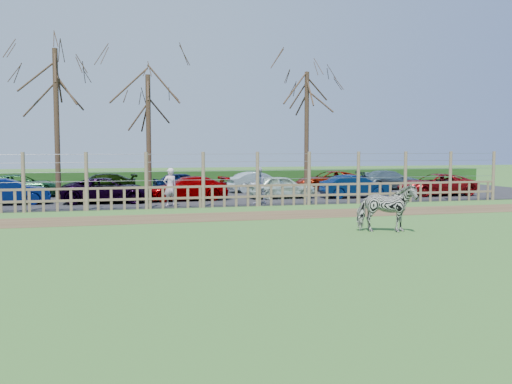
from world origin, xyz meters
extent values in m
plane|color=#508943|center=(0.00, 0.00, 0.00)|extent=(120.00, 120.00, 0.00)
cube|color=brown|center=(0.00, 4.50, 0.01)|extent=(34.00, 2.80, 0.01)
cube|color=#232326|center=(0.00, 14.50, 0.02)|extent=(44.00, 13.00, 0.04)
cube|color=#1E4716|center=(0.00, 21.50, 0.55)|extent=(46.00, 2.00, 1.10)
cube|color=brown|center=(0.00, 8.00, 0.45)|extent=(30.00, 0.06, 0.10)
cube|color=brown|center=(0.00, 8.00, 0.95)|extent=(30.00, 0.06, 0.10)
cylinder|color=brown|center=(-7.50, 8.00, 1.25)|extent=(0.16, 0.16, 2.50)
cylinder|color=brown|center=(-5.00, 8.00, 1.25)|extent=(0.16, 0.16, 2.50)
cylinder|color=brown|center=(-2.50, 8.00, 1.25)|extent=(0.16, 0.16, 2.50)
cylinder|color=brown|center=(0.00, 8.00, 1.25)|extent=(0.16, 0.16, 2.50)
cylinder|color=brown|center=(2.50, 8.00, 1.25)|extent=(0.16, 0.16, 2.50)
cylinder|color=brown|center=(5.00, 8.00, 1.25)|extent=(0.16, 0.16, 2.50)
cylinder|color=brown|center=(7.50, 8.00, 1.25)|extent=(0.16, 0.16, 2.50)
cylinder|color=brown|center=(10.00, 8.00, 1.25)|extent=(0.16, 0.16, 2.50)
cylinder|color=brown|center=(12.50, 8.00, 1.25)|extent=(0.16, 0.16, 2.50)
cylinder|color=brown|center=(15.00, 8.00, 1.25)|extent=(0.16, 0.16, 2.50)
cylinder|color=gray|center=(0.00, 8.00, 1.25)|extent=(30.00, 0.02, 0.02)
cylinder|color=gray|center=(0.00, 8.00, 1.65)|extent=(30.00, 0.02, 0.02)
cylinder|color=gray|center=(0.00, 8.00, 2.05)|extent=(30.00, 0.02, 0.02)
cylinder|color=gray|center=(0.00, 8.00, 2.40)|extent=(30.00, 0.02, 0.02)
cylinder|color=#3D2B1E|center=(-6.50, 12.50, 3.75)|extent=(0.26, 0.26, 7.50)
cylinder|color=#3D2B1E|center=(-2.00, 13.50, 3.25)|extent=(0.26, 0.26, 6.50)
cylinder|color=#3D2B1E|center=(7.00, 14.00, 3.50)|extent=(0.26, 0.26, 7.00)
imported|color=gray|center=(4.42, -0.79, 0.77)|extent=(2.00, 1.38, 1.54)
imported|color=silver|center=(-1.41, 8.69, 0.90)|extent=(0.73, 0.59, 1.72)
imported|color=#B5B9D4|center=(2.71, 8.74, 0.90)|extent=(0.89, 0.72, 1.72)
sphere|color=black|center=(8.74, 6.23, 0.10)|extent=(0.20, 0.20, 0.20)
sphere|color=black|center=(8.86, 6.23, 0.17)|extent=(0.10, 0.10, 0.10)
imported|color=#061553|center=(-8.58, 11.21, 0.64)|extent=(3.77, 1.70, 1.20)
imported|color=black|center=(-4.14, 11.00, 0.64)|extent=(4.46, 2.32, 1.20)
imported|color=#890001|center=(-0.30, 11.29, 0.64)|extent=(4.25, 1.98, 1.20)
imported|color=silver|center=(4.68, 11.27, 0.64)|extent=(3.55, 1.48, 1.20)
imported|color=#071E4C|center=(8.53, 10.60, 0.64)|extent=(3.70, 1.46, 1.20)
imported|color=maroon|center=(13.47, 10.83, 0.64)|extent=(4.33, 2.02, 1.20)
imported|color=#184C27|center=(-8.68, 15.62, 0.64)|extent=(4.37, 2.10, 1.20)
imported|color=black|center=(-4.61, 15.61, 0.64)|extent=(4.20, 1.84, 1.20)
imported|color=#09173F|center=(0.15, 16.30, 0.64)|extent=(3.66, 1.80, 1.20)
imported|color=#AEC1C6|center=(4.53, 15.64, 0.64)|extent=(3.78, 1.76, 1.20)
imported|color=maroon|center=(9.17, 15.87, 0.64)|extent=(4.41, 2.20, 1.20)
imported|color=slate|center=(13.17, 15.62, 0.64)|extent=(4.15, 1.71, 1.20)
camera|label=1|loc=(-4.11, -17.14, 2.68)|focal=40.00mm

